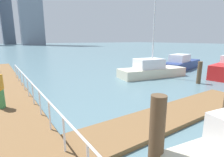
# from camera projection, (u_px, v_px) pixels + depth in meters

# --- Properties ---
(ground_plane) EXTENTS (300.00, 300.00, 0.00)m
(ground_plane) POSITION_uv_depth(u_px,v_px,m) (54.00, 77.00, 16.69)
(ground_plane) COLOR slate
(floating_dock) EXTENTS (11.07, 2.00, 0.18)m
(floating_dock) POSITION_uv_depth(u_px,v_px,m) (172.00, 115.00, 8.17)
(floating_dock) COLOR brown
(floating_dock) RESTS_ON ground_plane
(boardwalk_railing) EXTENTS (0.06, 23.96, 1.08)m
(boardwalk_railing) POSITION_uv_depth(u_px,v_px,m) (64.00, 125.00, 4.83)
(boardwalk_railing) COLOR white
(boardwalk_railing) RESTS_ON boardwalk
(dock_piling_0) EXTENTS (0.34, 0.34, 1.80)m
(dock_piling_0) POSITION_uv_depth(u_px,v_px,m) (199.00, 73.00, 14.10)
(dock_piling_0) COLOR brown
(dock_piling_0) RESTS_ON ground_plane
(dock_piling_3) EXTENTS (0.32, 0.32, 2.46)m
(dock_piling_3) POSITION_uv_depth(u_px,v_px,m) (156.00, 152.00, 3.66)
(dock_piling_3) COLOR brown
(dock_piling_3) RESTS_ON ground_plane
(moored_boat_3) EXTENTS (7.28, 3.63, 1.79)m
(moored_boat_3) POSITION_uv_depth(u_px,v_px,m) (181.00, 64.00, 21.17)
(moored_boat_3) COLOR navy
(moored_boat_3) RESTS_ON ground_plane
(moored_boat_4) EXTENTS (6.74, 3.27, 7.93)m
(moored_boat_4) POSITION_uv_depth(u_px,v_px,m) (151.00, 70.00, 16.78)
(moored_boat_4) COLOR beige
(moored_boat_4) RESTS_ON ground_plane
(pedestrian_0) EXTENTS (0.35, 0.42, 1.79)m
(pedestrian_0) POSITION_uv_depth(u_px,v_px,m) (0.00, 88.00, 7.97)
(pedestrian_0) COLOR #3F8C4C
(pedestrian_0) RESTS_ON boardwalk
(skyline_tower_2) EXTENTS (7.46, 8.40, 39.41)m
(skyline_tower_2) POSITION_uv_depth(u_px,v_px,m) (6.00, 14.00, 117.62)
(skyline_tower_2) COLOR slate
(skyline_tower_2) RESTS_ON ground_plane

